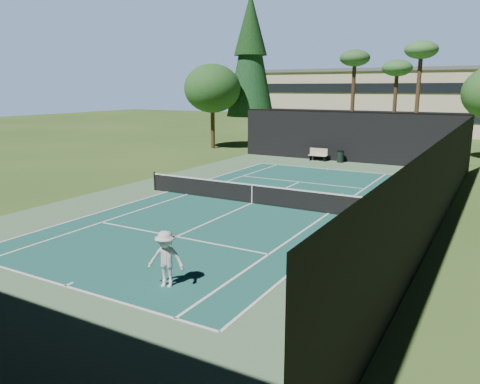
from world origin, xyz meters
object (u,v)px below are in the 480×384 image
object	(u,v)px
tennis_net	(252,193)
trash_bin	(340,157)
park_bench	(318,154)
player	(166,259)
tennis_ball_b	(255,194)
tennis_ball_c	(342,194)
tennis_ball_d	(238,191)

from	to	relation	value
tennis_net	trash_bin	xyz separation A→B (m)	(-0.26, 15.42, -0.08)
park_bench	trash_bin	distance (m)	1.86
player	trash_bin	bearing A→B (deg)	78.16
tennis_ball_b	trash_bin	world-z (taller)	trash_bin
tennis_ball_b	tennis_ball_c	xyz separation A→B (m)	(4.31, 2.32, 0.01)
player	park_bench	world-z (taller)	player
tennis_net	park_bench	size ratio (longest dim) A/B	8.60
tennis_ball_c	trash_bin	bearing A→B (deg)	108.42
tennis_net	tennis_ball_d	size ratio (longest dim) A/B	203.90
tennis_net	park_bench	world-z (taller)	tennis_net
player	tennis_ball_b	size ratio (longest dim) A/B	28.35
tennis_net	trash_bin	distance (m)	15.42
player	tennis_ball_c	xyz separation A→B (m)	(0.79, 14.68, -0.83)
player	tennis_ball_b	world-z (taller)	player
player	tennis_ball_d	world-z (taller)	player
tennis_net	park_bench	bearing A→B (deg)	97.82
player	tennis_ball_b	bearing A→B (deg)	87.63
tennis_net	tennis_ball_c	distance (m)	5.54
tennis_net	trash_bin	bearing A→B (deg)	90.96
player	tennis_ball_c	distance (m)	14.72
tennis_net	tennis_ball_c	world-z (taller)	tennis_net
player	park_bench	size ratio (longest dim) A/B	1.16
tennis_ball_b	park_bench	distance (m)	13.46
tennis_ball_b	trash_bin	bearing A→B (deg)	87.39
tennis_ball_b	park_bench	xyz separation A→B (m)	(-1.24, 13.40, 0.52)
tennis_ball_d	park_bench	bearing A→B (deg)	90.42
tennis_ball_d	tennis_net	bearing A→B (deg)	-45.65
tennis_net	tennis_ball_d	bearing A→B (deg)	134.35
trash_bin	park_bench	bearing A→B (deg)	-178.94
tennis_ball_c	trash_bin	size ratio (longest dim) A/B	0.08
park_bench	tennis_ball_c	bearing A→B (deg)	-63.37
player	park_bench	distance (m)	26.19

